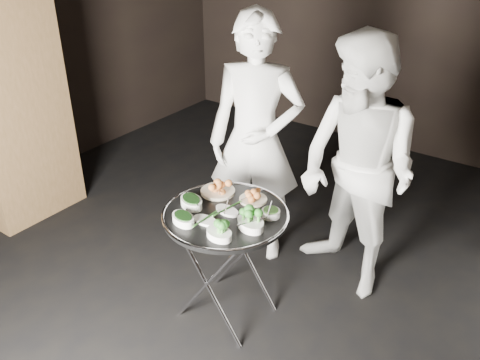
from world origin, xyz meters
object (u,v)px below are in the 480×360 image
Objects in this scene: waiter_left at (256,142)px; serving_tray at (226,215)px; waiter_right at (358,171)px; tray_stand at (226,260)px.

serving_tray is at bearing -93.25° from waiter_left.
waiter_right reaches higher than serving_tray.
tray_stand is at bearing 26.57° from serving_tray.
waiter_left reaches higher than serving_tray.
serving_tray is 0.93m from waiter_right.
waiter_right is (0.76, 0.06, -0.03)m from waiter_left.
waiter_left is at bearing 110.38° from tray_stand.
waiter_right is at bearing 57.57° from tray_stand.
tray_stand is 1.03m from waiter_right.
waiter_left is at bearing 110.38° from serving_tray.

